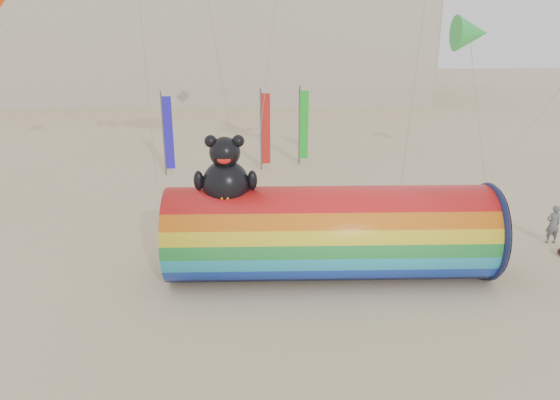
{
  "coord_description": "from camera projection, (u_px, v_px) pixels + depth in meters",
  "views": [
    {
      "loc": [
        -0.07,
        -19.57,
        9.69
      ],
      "look_at": [
        0.5,
        1.5,
        2.4
      ],
      "focal_mm": 35.0,
      "sensor_mm": 36.0,
      "label": 1
    }
  ],
  "objects": [
    {
      "name": "kite_handler",
      "position": [
        553.0,
        224.0,
        23.87
      ],
      "size": [
        0.66,
        0.46,
        1.76
      ],
      "primitive_type": "imported",
      "rotation": [
        0.0,
        0.0,
        3.2
      ],
      "color": "#5A5B62",
      "rests_on": "ground"
    },
    {
      "name": "ground",
      "position": [
        268.0,
        269.0,
        21.65
      ],
      "size": [
        160.0,
        160.0,
        0.0
      ],
      "primitive_type": "plane",
      "color": "#CCB58C",
      "rests_on": "ground"
    },
    {
      "name": "festival_banners",
      "position": [
        246.0,
        129.0,
        34.58
      ],
      "size": [
        9.13,
        2.36,
        5.2
      ],
      "color": "#59595E",
      "rests_on": "ground"
    },
    {
      "name": "windsock_assembly",
      "position": [
        330.0,
        231.0,
        20.55
      ],
      "size": [
        12.28,
        3.74,
        5.66
      ],
      "color": "red",
      "rests_on": "ground"
    },
    {
      "name": "hotel_building",
      "position": [
        158.0,
        6.0,
        61.39
      ],
      "size": [
        60.4,
        15.4,
        20.6
      ],
      "color": "#B7AD99",
      "rests_on": "ground"
    }
  ]
}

